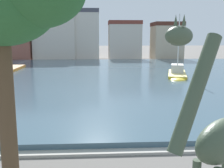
{
  "coord_description": "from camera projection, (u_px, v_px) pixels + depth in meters",
  "views": [
    {
      "loc": [
        0.92,
        -2.38,
        4.79
      ],
      "look_at": [
        1.76,
        12.28,
        2.2
      ],
      "focal_mm": 42.76,
      "sensor_mm": 36.0,
      "label": 1
    }
  ],
  "objects": [
    {
      "name": "harbor_water",
      "position": [
        89.0,
        75.0,
        32.44
      ],
      "size": [
        83.76,
        43.14,
        0.37
      ],
      "primitive_type": "cube",
      "color": "#3D5666",
      "rests_on": "ground"
    },
    {
      "name": "quay_edge_coping",
      "position": [
        75.0,
        153.0,
        11.01
      ],
      "size": [
        83.76,
        0.5,
        0.12
      ],
      "primitive_type": "cube",
      "color": "#ADA89E",
      "rests_on": "ground"
    },
    {
      "name": "giraffe_statue",
      "position": [
        220.0,
        146.0,
        5.36
      ],
      "size": [
        2.6,
        2.09,
        5.13
      ],
      "color": "#3D4C38",
      "rests_on": "ground"
    },
    {
      "name": "sailboat_orange",
      "position": [
        12.0,
        70.0,
        36.62
      ],
      "size": [
        2.06,
        9.54,
        6.51
      ],
      "color": "orange",
      "rests_on": "ground"
    },
    {
      "name": "sailboat_yellow",
      "position": [
        177.0,
        75.0,
        30.71
      ],
      "size": [
        3.87,
        7.84,
        7.35
      ],
      "color": "gold",
      "rests_on": "ground"
    },
    {
      "name": "townhouse_tall_gabled",
      "position": [
        13.0,
        33.0,
        55.08
      ],
      "size": [
        7.91,
        5.83,
        11.4
      ],
      "color": "#8E5142",
      "rests_on": "ground"
    },
    {
      "name": "townhouse_wide_warehouse",
      "position": [
        55.0,
        32.0,
        56.15
      ],
      "size": [
        8.81,
        5.43,
        11.5
      ],
      "color": "beige",
      "rests_on": "ground"
    },
    {
      "name": "townhouse_narrow_midrow",
      "position": [
        86.0,
        35.0,
        57.59
      ],
      "size": [
        5.68,
        6.19,
        10.59
      ],
      "color": "beige",
      "rests_on": "ground"
    },
    {
      "name": "townhouse_corner_house",
      "position": [
        125.0,
        40.0,
        58.45
      ],
      "size": [
        7.03,
        5.67,
        8.25
      ],
      "color": "beige",
      "rests_on": "ground"
    },
    {
      "name": "townhouse_end_terrace",
      "position": [
        166.0,
        41.0,
        57.7
      ],
      "size": [
        6.13,
        6.55,
        7.92
      ],
      "color": "#C6B293",
      "rests_on": "ground"
    }
  ]
}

